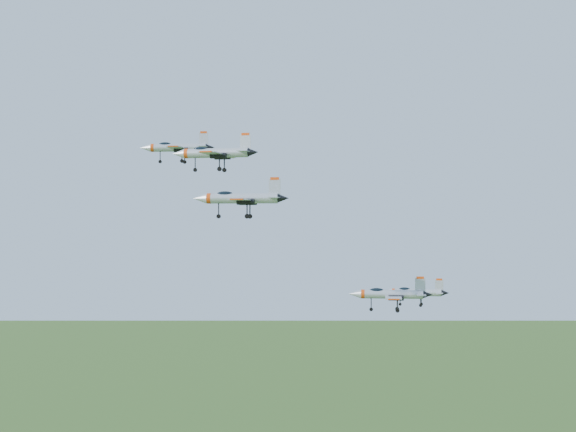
{
  "coord_description": "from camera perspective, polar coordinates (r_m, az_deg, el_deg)",
  "views": [
    {
      "loc": [
        8.09,
        -122.48,
        123.08
      ],
      "look_at": [
        1.12,
        -3.19,
        123.99
      ],
      "focal_mm": 50.0,
      "sensor_mm": 36.0,
      "label": 1
    }
  ],
  "objects": [
    {
      "name": "jet_lead",
      "position": [
        135.84,
        -7.95,
        4.85
      ],
      "size": [
        12.66,
        10.4,
        3.4
      ],
      "rotation": [
        0.0,
        0.0,
        -0.01
      ],
      "color": "#B2B6C0"
    },
    {
      "name": "jet_right_low",
      "position": [
        115.93,
        7.22,
        -5.53
      ],
      "size": [
        12.0,
        9.91,
        3.21
      ],
      "rotation": [
        0.0,
        0.0,
        -0.06
      ],
      "color": "#B2B6C0"
    },
    {
      "name": "jet_left_high",
      "position": [
        121.05,
        -5.31,
        4.5
      ],
      "size": [
        13.57,
        11.36,
        3.63
      ],
      "rotation": [
        0.0,
        0.0,
        -0.16
      ],
      "color": "#B2B6C0"
    },
    {
      "name": "jet_left_low",
      "position": [
        127.89,
        8.99,
        -5.37
      ],
      "size": [
        10.46,
        8.76,
        2.8
      ],
      "rotation": [
        0.0,
        0.0,
        -0.17
      ],
      "color": "#B2B6C0"
    },
    {
      "name": "jet_right_high",
      "position": [
        103.54,
        -3.48,
        1.28
      ],
      "size": [
        12.63,
        10.43,
        3.38
      ],
      "rotation": [
        0.0,
        0.0,
        -0.06
      ],
      "color": "#B2B6C0"
    }
  ]
}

